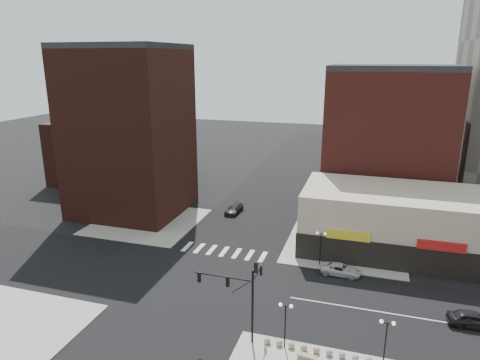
% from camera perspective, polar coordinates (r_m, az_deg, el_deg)
% --- Properties ---
extents(ground, '(240.00, 240.00, 0.00)m').
position_cam_1_polar(ground, '(48.48, -5.31, -13.52)').
color(ground, black).
rests_on(ground, ground).
extents(road_ew, '(200.00, 14.00, 0.02)m').
position_cam_1_polar(road_ew, '(48.47, -5.31, -13.51)').
color(road_ew, black).
rests_on(road_ew, ground).
extents(road_ns, '(14.00, 200.00, 0.02)m').
position_cam_1_polar(road_ns, '(48.47, -5.31, -13.50)').
color(road_ns, black).
rests_on(road_ns, ground).
extents(sidewalk_nw, '(15.00, 15.00, 0.12)m').
position_cam_1_polar(sidewalk_nw, '(66.13, -12.22, -5.43)').
color(sidewalk_nw, gray).
rests_on(sidewalk_nw, ground).
extents(sidewalk_ne, '(15.00, 15.00, 0.12)m').
position_cam_1_polar(sidewalk_ne, '(58.43, 13.79, -8.49)').
color(sidewalk_ne, gray).
rests_on(sidewalk_ne, ground).
extents(building_nw, '(16.00, 15.00, 25.00)m').
position_cam_1_polar(building_nw, '(68.39, -14.53, 5.98)').
color(building_nw, '#3B1812').
rests_on(building_nw, ground).
extents(building_nw_low, '(20.00, 18.00, 12.00)m').
position_cam_1_polar(building_nw_low, '(89.32, -16.23, 3.88)').
color(building_nw_low, '#3B1812').
rests_on(building_nw_low, ground).
extents(building_ne_midrise, '(18.00, 15.00, 22.00)m').
position_cam_1_polar(building_ne_midrise, '(69.56, 18.93, 4.53)').
color(building_ne_midrise, maroon).
rests_on(building_ne_midrise, ground).
extents(building_ne_row, '(24.20, 12.20, 8.00)m').
position_cam_1_polar(building_ne_row, '(57.79, 20.50, -5.86)').
color(building_ne_row, '#BFAF98').
rests_on(building_ne_row, ground).
extents(traffic_signal, '(5.59, 3.09, 7.77)m').
position_cam_1_polar(traffic_signal, '(37.47, 0.39, -14.25)').
color(traffic_signal, black).
rests_on(traffic_signal, ground).
extents(street_lamp_se_a, '(1.22, 0.32, 4.16)m').
position_cam_1_polar(street_lamp_se_a, '(37.47, 6.09, -17.36)').
color(street_lamp_se_a, black).
rests_on(street_lamp_se_a, sidewalk_se).
extents(street_lamp_se_b, '(1.22, 0.32, 4.16)m').
position_cam_1_polar(street_lamp_se_b, '(37.14, 18.96, -18.58)').
color(street_lamp_se_b, black).
rests_on(street_lamp_se_b, sidewalk_se).
extents(street_lamp_ne, '(1.22, 0.32, 4.16)m').
position_cam_1_polar(street_lamp_ne, '(51.34, 10.73, -7.87)').
color(street_lamp_ne, black).
rests_on(street_lamp_ne, sidewalk_ne).
extents(bollard_row, '(10.02, 0.57, 0.57)m').
position_cam_1_polar(bollard_row, '(38.80, 10.97, -21.49)').
color(bollard_row, '#886D5E').
rests_on(bollard_row, sidewalk_se).
extents(white_suv, '(4.58, 2.26, 1.25)m').
position_cam_1_polar(white_suv, '(50.97, 13.29, -11.54)').
color(white_suv, silver).
rests_on(white_suv, ground).
extents(dark_sedan_east, '(4.49, 1.97, 1.50)m').
position_cam_1_polar(dark_sedan_east, '(46.42, 28.65, -15.99)').
color(dark_sedan_east, black).
rests_on(dark_sedan_east, ground).
extents(dark_sedan_north, '(2.21, 4.77, 1.35)m').
position_cam_1_polar(dark_sedan_north, '(68.06, -0.80, -3.87)').
color(dark_sedan_north, black).
rests_on(dark_sedan_north, ground).
extents(stone_bench, '(1.70, 0.77, 0.38)m').
position_cam_1_polar(stone_bench, '(38.15, 8.91, -22.28)').
color(stone_bench, gray).
rests_on(stone_bench, sidewalk_se).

